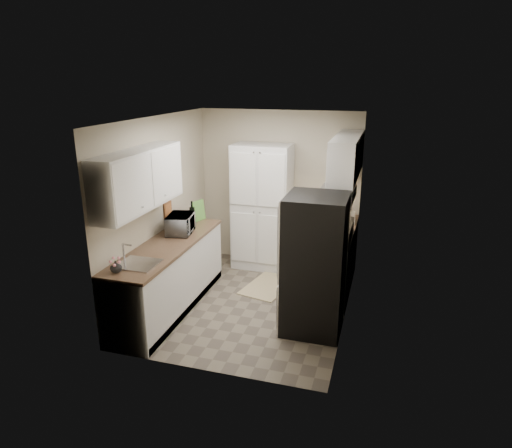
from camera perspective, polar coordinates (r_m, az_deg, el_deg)
name	(u,v)px	position (r m, az deg, el deg)	size (l,w,h in m)	color
ground	(250,302)	(6.42, -0.77, -9.77)	(3.20, 3.20, 0.00)	#665B4C
room_shell	(248,188)	(5.84, -1.03, 4.48)	(2.64, 3.24, 2.52)	beige
pantry_cabinet	(262,207)	(7.28, 0.77, 2.11)	(0.90, 0.55, 2.00)	silver
base_cabinet_left	(169,277)	(6.21, -10.79, -6.58)	(0.60, 2.30, 0.88)	silver
countertop_left	(167,245)	(6.04, -11.04, -2.60)	(0.63, 2.33, 0.04)	brown
base_cabinet_right	(334,250)	(7.12, 9.74, -3.27)	(0.60, 0.80, 0.88)	silver
countertop_right	(336,222)	(6.97, 9.94, 0.26)	(0.63, 0.83, 0.04)	brown
electric_range	(326,268)	(6.37, 8.71, -5.45)	(0.71, 0.78, 1.13)	#B7B7BC
refrigerator	(315,265)	(5.50, 7.34, -5.06)	(0.70, 0.72, 1.70)	#B7B7BC
microwave	(180,224)	(6.37, -9.42, 0.01)	(0.47, 0.32, 0.26)	silver
wine_bottle	(192,213)	(6.74, -7.99, 1.31)	(0.08, 0.08, 0.31)	black
flower_vase	(116,267)	(5.29, -17.11, -5.11)	(0.13, 0.13, 0.13)	silver
cutting_board	(199,211)	(6.88, -7.19, 1.68)	(0.02, 0.24, 0.31)	#549339
toaster_oven	(343,215)	(6.90, 10.79, 1.15)	(0.30, 0.38, 0.22)	silver
fruit_basket	(343,204)	(6.83, 10.85, 2.46)	(0.27, 0.27, 0.12)	#F95B00
kitchen_mat	(268,286)	(6.87, 1.51, -7.74)	(0.56, 0.90, 0.01)	tan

